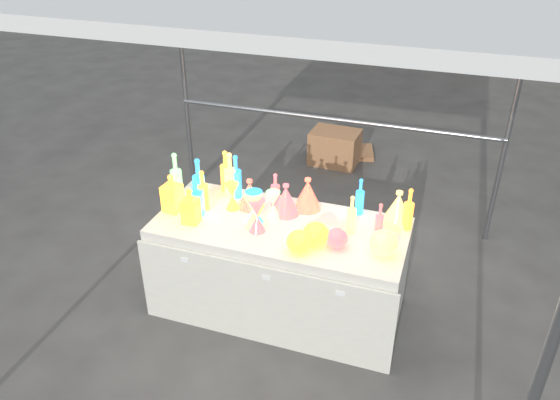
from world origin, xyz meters
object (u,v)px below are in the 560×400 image
(cardboard_box_closed, at_px, (335,147))
(bottle_0, at_px, (226,171))
(globe_0, at_px, (299,243))
(lampshade_0, at_px, (250,193))
(display_table, at_px, (280,267))
(decanter_0, at_px, (172,193))
(hourglass_0, at_px, (258,217))

(cardboard_box_closed, xyz_separation_m, bottle_0, (-0.35, -2.26, 0.72))
(globe_0, bearing_deg, cardboard_box_closed, 98.66)
(globe_0, relative_size, lampshade_0, 0.75)
(display_table, bearing_deg, decanter_0, -175.80)
(cardboard_box_closed, bearing_deg, lampshade_0, -88.75)
(lampshade_0, bearing_deg, decanter_0, -142.24)
(display_table, xyz_separation_m, decanter_0, (-0.81, -0.06, 0.52))
(display_table, bearing_deg, globe_0, -49.73)
(display_table, distance_m, lampshade_0, 0.59)
(bottle_0, relative_size, decanter_0, 1.14)
(cardboard_box_closed, bearing_deg, globe_0, -78.28)
(display_table, relative_size, hourglass_0, 9.38)
(cardboard_box_closed, relative_size, lampshade_0, 2.39)
(globe_0, xyz_separation_m, lampshade_0, (-0.52, 0.44, 0.05))
(globe_0, distance_m, lampshade_0, 0.68)
(cardboard_box_closed, relative_size, globe_0, 3.20)
(display_table, height_order, cardboard_box_closed, display_table)
(globe_0, bearing_deg, bottle_0, 141.71)
(decanter_0, xyz_separation_m, lampshade_0, (0.52, 0.23, -0.03))
(cardboard_box_closed, distance_m, decanter_0, 2.83)
(display_table, bearing_deg, cardboard_box_closed, 94.67)
(cardboard_box_closed, bearing_deg, display_table, -82.28)
(decanter_0, distance_m, globe_0, 1.06)
(hourglass_0, height_order, globe_0, hourglass_0)
(display_table, distance_m, cardboard_box_closed, 2.63)
(bottle_0, xyz_separation_m, globe_0, (0.79, -0.63, -0.10))
(display_table, relative_size, decanter_0, 6.21)
(hourglass_0, bearing_deg, decanter_0, 176.63)
(lampshade_0, bearing_deg, hourglass_0, -44.39)
(display_table, distance_m, bottle_0, 0.86)
(display_table, xyz_separation_m, hourglass_0, (-0.13, -0.10, 0.47))
(display_table, relative_size, globe_0, 10.75)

